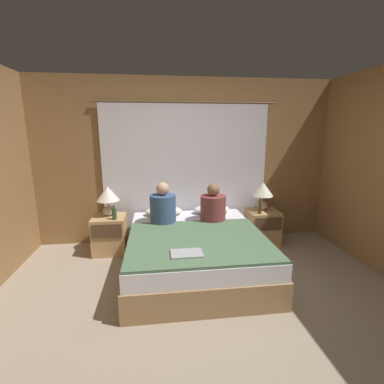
{
  "coord_description": "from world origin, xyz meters",
  "views": [
    {
      "loc": [
        -0.45,
        -2.26,
        1.76
      ],
      "look_at": [
        0.0,
        1.24,
        0.95
      ],
      "focal_mm": 26.0,
      "sensor_mm": 36.0,
      "label": 1
    }
  ],
  "objects_px": {
    "bed": "(195,251)",
    "nightstand_left": "(110,234)",
    "lamp_left": "(108,196)",
    "laptop_on_bed": "(187,253)",
    "pillow_right": "(212,209)",
    "lamp_right": "(263,192)",
    "person_left_in_bed": "(163,207)",
    "person_right_in_bed": "(213,207)",
    "nightstand_right": "(262,227)",
    "beer_bottle_on_right_stand": "(260,208)",
    "beer_bottle_on_left_stand": "(114,214)",
    "pillow_left": "(164,211)"
  },
  "relations": [
    {
      "from": "beer_bottle_on_right_stand",
      "to": "lamp_left",
      "type": "bearing_deg",
      "value": 174.89
    },
    {
      "from": "person_right_in_bed",
      "to": "laptop_on_bed",
      "type": "xyz_separation_m",
      "value": [
        -0.48,
        -1.06,
        -0.17
      ]
    },
    {
      "from": "lamp_left",
      "to": "lamp_right",
      "type": "xyz_separation_m",
      "value": [
        2.3,
        0.0,
        0.0
      ]
    },
    {
      "from": "pillow_left",
      "to": "beer_bottle_on_left_stand",
      "type": "distance_m",
      "value": 0.72
    },
    {
      "from": "lamp_right",
      "to": "laptop_on_bed",
      "type": "height_order",
      "value": "lamp_right"
    },
    {
      "from": "bed",
      "to": "pillow_left",
      "type": "height_order",
      "value": "pillow_left"
    },
    {
      "from": "beer_bottle_on_right_stand",
      "to": "laptop_on_bed",
      "type": "height_order",
      "value": "beer_bottle_on_right_stand"
    },
    {
      "from": "nightstand_left",
      "to": "person_right_in_bed",
      "type": "xyz_separation_m",
      "value": [
        1.45,
        -0.28,
        0.44
      ]
    },
    {
      "from": "bed",
      "to": "lamp_right",
      "type": "height_order",
      "value": "lamp_right"
    },
    {
      "from": "lamp_right",
      "to": "beer_bottle_on_right_stand",
      "type": "bearing_deg",
      "value": -119.46
    },
    {
      "from": "lamp_right",
      "to": "person_left_in_bed",
      "type": "height_order",
      "value": "person_left_in_bed"
    },
    {
      "from": "bed",
      "to": "lamp_right",
      "type": "relative_size",
      "value": 4.51
    },
    {
      "from": "lamp_right",
      "to": "beer_bottle_on_left_stand",
      "type": "height_order",
      "value": "lamp_right"
    },
    {
      "from": "nightstand_left",
      "to": "lamp_right",
      "type": "relative_size",
      "value": 1.24
    },
    {
      "from": "lamp_right",
      "to": "person_left_in_bed",
      "type": "xyz_separation_m",
      "value": [
        -1.53,
        -0.34,
        -0.09
      ]
    },
    {
      "from": "person_left_in_bed",
      "to": "beer_bottle_on_left_stand",
      "type": "height_order",
      "value": "person_left_in_bed"
    },
    {
      "from": "lamp_right",
      "to": "person_left_in_bed",
      "type": "relative_size",
      "value": 0.76
    },
    {
      "from": "beer_bottle_on_left_stand",
      "to": "pillow_right",
      "type": "bearing_deg",
      "value": 8.75
    },
    {
      "from": "nightstand_right",
      "to": "lamp_right",
      "type": "height_order",
      "value": "lamp_right"
    },
    {
      "from": "bed",
      "to": "nightstand_left",
      "type": "height_order",
      "value": "nightstand_left"
    },
    {
      "from": "lamp_right",
      "to": "lamp_left",
      "type": "bearing_deg",
      "value": 180.0
    },
    {
      "from": "nightstand_left",
      "to": "nightstand_right",
      "type": "xyz_separation_m",
      "value": [
        2.3,
        0.0,
        0.0
      ]
    },
    {
      "from": "pillow_left",
      "to": "person_right_in_bed",
      "type": "bearing_deg",
      "value": -28.59
    },
    {
      "from": "nightstand_left",
      "to": "nightstand_right",
      "type": "height_order",
      "value": "same"
    },
    {
      "from": "person_left_in_bed",
      "to": "laptop_on_bed",
      "type": "relative_size",
      "value": 1.77
    },
    {
      "from": "lamp_right",
      "to": "beer_bottle_on_right_stand",
      "type": "height_order",
      "value": "lamp_right"
    },
    {
      "from": "bed",
      "to": "pillow_left",
      "type": "xyz_separation_m",
      "value": [
        -0.36,
        0.77,
        0.31
      ]
    },
    {
      "from": "person_left_in_bed",
      "to": "nightstand_left",
      "type": "bearing_deg",
      "value": 160.12
    },
    {
      "from": "nightstand_right",
      "to": "person_right_in_bed",
      "type": "height_order",
      "value": "person_right_in_bed"
    },
    {
      "from": "lamp_left",
      "to": "beer_bottle_on_left_stand",
      "type": "height_order",
      "value": "lamp_left"
    },
    {
      "from": "pillow_right",
      "to": "beer_bottle_on_left_stand",
      "type": "bearing_deg",
      "value": -171.25
    },
    {
      "from": "lamp_left",
      "to": "pillow_right",
      "type": "xyz_separation_m",
      "value": [
        1.51,
        0.02,
        -0.26
      ]
    },
    {
      "from": "pillow_left",
      "to": "beer_bottle_on_right_stand",
      "type": "xyz_separation_m",
      "value": [
        1.4,
        -0.22,
        0.06
      ]
    },
    {
      "from": "lamp_left",
      "to": "beer_bottle_on_left_stand",
      "type": "distance_m",
      "value": 0.3
    },
    {
      "from": "bed",
      "to": "laptop_on_bed",
      "type": "xyz_separation_m",
      "value": [
        -0.18,
        -0.65,
        0.29
      ]
    },
    {
      "from": "bed",
      "to": "person_right_in_bed",
      "type": "xyz_separation_m",
      "value": [
        0.31,
        0.4,
        0.46
      ]
    },
    {
      "from": "lamp_left",
      "to": "laptop_on_bed",
      "type": "xyz_separation_m",
      "value": [
        0.97,
        -1.4,
        -0.28
      ]
    },
    {
      "from": "lamp_right",
      "to": "pillow_left",
      "type": "xyz_separation_m",
      "value": [
        -1.51,
        0.02,
        -0.26
      ]
    },
    {
      "from": "nightstand_right",
      "to": "person_right_in_bed",
      "type": "relative_size",
      "value": 0.99
    },
    {
      "from": "pillow_right",
      "to": "beer_bottle_on_left_stand",
      "type": "distance_m",
      "value": 1.42
    },
    {
      "from": "person_right_in_bed",
      "to": "laptop_on_bed",
      "type": "relative_size",
      "value": 1.67
    },
    {
      "from": "person_right_in_bed",
      "to": "beer_bottle_on_right_stand",
      "type": "height_order",
      "value": "person_right_in_bed"
    },
    {
      "from": "nightstand_left",
      "to": "person_left_in_bed",
      "type": "distance_m",
      "value": 0.94
    },
    {
      "from": "bed",
      "to": "pillow_right",
      "type": "relative_size",
      "value": 3.53
    },
    {
      "from": "pillow_right",
      "to": "person_right_in_bed",
      "type": "bearing_deg",
      "value": -98.63
    },
    {
      "from": "laptop_on_bed",
      "to": "nightstand_right",
      "type": "bearing_deg",
      "value": 45.24
    },
    {
      "from": "pillow_right",
      "to": "person_right_in_bed",
      "type": "relative_size",
      "value": 1.02
    },
    {
      "from": "lamp_right",
      "to": "person_right_in_bed",
      "type": "height_order",
      "value": "person_right_in_bed"
    },
    {
      "from": "nightstand_left",
      "to": "beer_bottle_on_right_stand",
      "type": "bearing_deg",
      "value": -3.39
    },
    {
      "from": "lamp_left",
      "to": "nightstand_right",
      "type": "bearing_deg",
      "value": -1.65
    }
  ]
}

